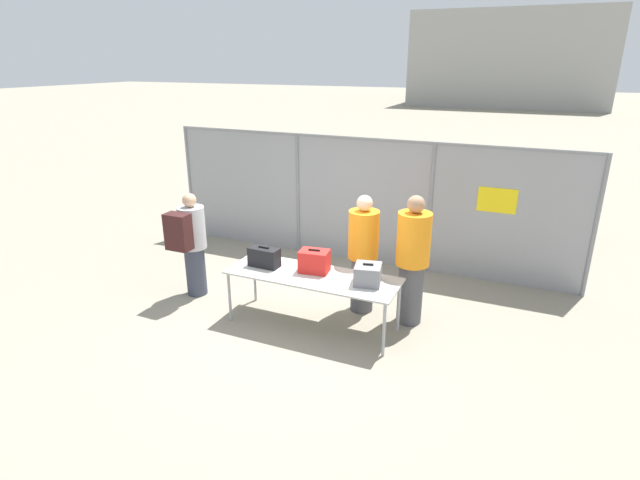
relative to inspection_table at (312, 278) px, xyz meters
The scene contains 11 objects.
ground_plane 0.76m from the inspection_table, 152.88° to the left, with size 120.00×120.00×0.00m, color gray.
fence_section 2.60m from the inspection_table, 94.47° to the left, with size 7.52×0.07×2.26m.
inspection_table is the anchor object (origin of this frame).
suitcase_black 0.76m from the inspection_table, behind, with size 0.44×0.22×0.30m.
suitcase_red 0.23m from the inspection_table, 100.94° to the left, with size 0.43×0.32×0.33m.
suitcase_grey 0.79m from the inspection_table, ahead, with size 0.39×0.40×0.28m.
traveler_hooded 2.11m from the inspection_table, behind, with size 0.41×0.63×1.64m.
security_worker_near 0.88m from the inspection_table, 57.16° to the left, with size 0.43×0.43×1.75m.
security_worker_far 1.39m from the inspection_table, 28.89° to the left, with size 0.46×0.46×1.84m.
utility_trailer 5.55m from the inspection_table, 70.42° to the left, with size 3.71×1.97×0.77m.
distant_hangar 41.27m from the inspection_table, 90.56° to the left, with size 14.33×13.97×6.91m.
Camera 1 is at (2.78, -5.71, 3.52)m, focal length 28.00 mm.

